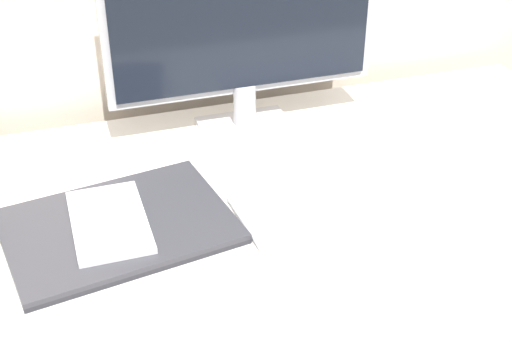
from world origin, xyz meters
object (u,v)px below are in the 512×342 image
Objects in this scene: monitor at (243,7)px; laptop at (118,227)px; pen at (245,223)px; keyboard at (379,172)px; ereader at (109,221)px.

laptop is at bearing -137.40° from monitor.
pen is (-0.10, -0.31, -0.24)m from monitor.
ereader is (-0.47, -0.02, 0.01)m from keyboard.
laptop is (-0.29, -0.27, -0.24)m from monitor.
monitor is 0.38m from keyboard.
monitor reaches higher than pen.
monitor reaches higher than ereader.
ereader is 1.32× the size of pen.
laptop is 0.02m from ereader.
keyboard is 0.46m from laptop.
monitor is at bearing 72.84° from pen.
laptop is 2.55× the size of pen.
monitor is 2.66× the size of ereader.
keyboard is 2.20× the size of pen.
monitor is 1.59× the size of keyboard.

